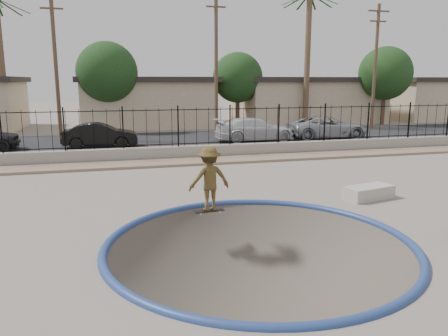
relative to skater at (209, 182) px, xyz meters
name	(u,v)px	position (x,y,z in m)	size (l,w,h in m)	color
ground	(174,174)	(0.54, 10.40, -1.99)	(120.00, 120.00, 2.20)	#6F685D
bowl_pit	(259,244)	(0.54, -2.60, -0.89)	(6.84, 6.84, 1.80)	#453D35
coping_ring	(259,244)	(0.54, -2.60, -0.89)	(7.04, 7.04, 0.20)	navy
rock_strip	(183,162)	(0.54, 7.60, -0.83)	(42.00, 1.60, 0.11)	#997F64
retaining_wall	(179,153)	(0.54, 8.70, -0.59)	(42.00, 0.45, 0.60)	gray
fence	(178,127)	(0.54, 8.70, 0.61)	(40.00, 0.04, 1.80)	black
street	(161,140)	(0.54, 15.40, -0.87)	(90.00, 8.00, 0.04)	black
house_center	(146,101)	(0.54, 24.90, 1.08)	(10.60, 8.60, 3.90)	tan
house_east	(304,99)	(14.54, 24.90, 1.08)	(12.60, 8.60, 3.90)	tan
house_east_far	(436,98)	(28.54, 24.90, 1.08)	(11.60, 8.60, 3.90)	tan
palm_right	(308,31)	(12.54, 20.40, 6.44)	(2.30, 2.30, 10.30)	brown
utility_pole_left	(56,62)	(-5.46, 17.40, 3.81)	(1.70, 0.24, 9.00)	#473323
utility_pole_mid	(216,60)	(4.54, 17.40, 4.07)	(1.70, 0.24, 9.50)	#473323
utility_pole_right	(375,65)	(16.54, 17.40, 3.81)	(1.70, 0.24, 9.00)	#473323
street_tree_left	(107,72)	(-2.46, 21.40, 3.30)	(4.32, 4.32, 6.36)	#473323
street_tree_mid	(238,78)	(7.54, 22.40, 2.95)	(3.96, 3.96, 5.83)	#473323
street_tree_right	(385,73)	(19.54, 20.40, 3.30)	(4.32, 4.32, 6.36)	#473323
skater	(209,182)	(0.00, 0.00, 0.00)	(1.15, 0.66, 1.78)	brown
skateboard	(210,211)	(0.00, 0.00, -0.83)	(0.85, 0.28, 0.07)	black
concrete_ledge	(368,192)	(5.14, 0.20, -0.69)	(1.60, 0.70, 0.40)	#AEA89A
car_b	(100,135)	(-3.03, 13.34, -0.19)	(1.40, 4.00, 1.32)	black
car_c	(255,129)	(5.94, 13.40, -0.15)	(1.96, 4.82, 1.40)	silver
car_d	(328,127)	(10.76, 13.40, -0.16)	(2.30, 4.99, 1.39)	#9CA0A4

